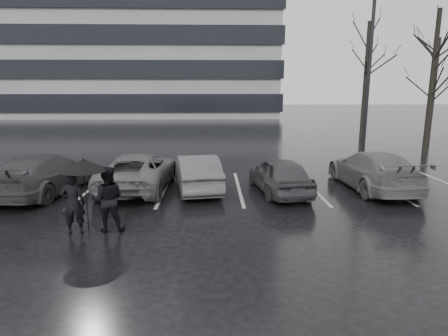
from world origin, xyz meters
The scene contains 15 objects.
ground centered at (0.00, 0.00, 0.00)m, with size 160.00×160.00×0.00m, color black.
office_building centered at (-22.00, 48.00, 14.34)m, with size 61.00×26.00×29.00m.
car_main centered at (2.02, 1.83, 0.66)m, with size 1.55×3.86×1.31m, color black.
car_west_a centered at (-0.98, 2.31, 0.67)m, with size 1.42×4.06×1.34m, color #323235.
car_west_b centered at (-3.16, 2.54, 0.68)m, with size 2.25×4.89×1.36m, color #474649.
car_west_c centered at (-6.43, 2.04, 0.72)m, with size 2.00×4.93×1.43m, color black.
car_east centered at (5.62, 2.29, 0.72)m, with size 2.01×4.94×1.43m, color #474649.
pedestrian_left centered at (-3.98, -1.93, 0.81)m, with size 0.59×0.39×1.62m, color black.
pedestrian_right centered at (-3.14, -1.75, 0.87)m, with size 0.85×0.66×1.74m, color black.
umbrella centered at (-3.65, -1.90, 1.82)m, with size 1.18×1.18×1.99m.
lamp_post centered at (7.54, 7.97, 4.54)m, with size 0.54×0.54×9.92m.
stall_stripes centered at (-0.80, 2.50, 0.00)m, with size 19.72×5.00×0.00m.
tree_east centered at (12.00, 10.00, 4.00)m, with size 0.26×0.26×8.00m, color black.
tree_ne centered at (14.50, 14.00, 3.50)m, with size 0.26×0.26×7.00m, color black.
tree_north centered at (11.00, 17.00, 4.25)m, with size 0.26×0.26×8.50m, color black.
Camera 1 is at (-0.37, -11.26, 3.70)m, focal length 30.00 mm.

